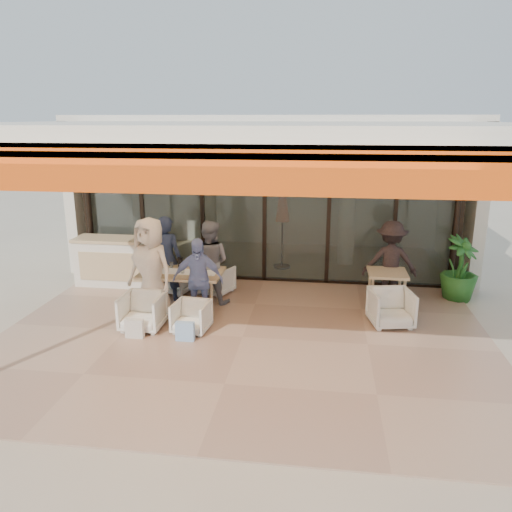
{
  "coord_description": "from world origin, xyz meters",
  "views": [
    {
      "loc": [
        1.22,
        -7.37,
        3.46
      ],
      "look_at": [
        0.1,
        0.9,
        1.15
      ],
      "focal_mm": 35.0,
      "sensor_mm": 36.0,
      "label": 1
    }
  ],
  "objects_px": {
    "chair_far_right": "(215,279)",
    "diner_navy": "(167,259)",
    "chair_far_left": "(175,275)",
    "side_chair": "(391,306)",
    "side_table": "(387,277)",
    "diner_grey": "(209,262)",
    "diner_periwinkle": "(198,280)",
    "chair_near_right": "(191,315)",
    "host_counter": "(120,261)",
    "dining_table": "(181,275)",
    "potted_palm": "(460,269)",
    "standing_woman": "(390,262)",
    "chair_near_left": "(143,310)",
    "diner_cream": "(151,269)"
  },
  "relations": [
    {
      "from": "chair_far_right",
      "to": "dining_table",
      "type": "bearing_deg",
      "value": 87.08
    },
    {
      "from": "chair_far_left",
      "to": "side_chair",
      "type": "height_order",
      "value": "chair_far_left"
    },
    {
      "from": "chair_far_right",
      "to": "chair_near_right",
      "type": "bearing_deg",
      "value": 111.5
    },
    {
      "from": "diner_navy",
      "to": "diner_periwinkle",
      "type": "xyz_separation_m",
      "value": [
        0.84,
        -0.9,
        -0.09
      ]
    },
    {
      "from": "chair_far_right",
      "to": "chair_near_right",
      "type": "distance_m",
      "value": 1.9
    },
    {
      "from": "chair_near_right",
      "to": "diner_cream",
      "type": "relative_size",
      "value": 0.32
    },
    {
      "from": "dining_table",
      "to": "side_table",
      "type": "xyz_separation_m",
      "value": [
        3.75,
        0.5,
        -0.05
      ]
    },
    {
      "from": "diner_grey",
      "to": "diner_periwinkle",
      "type": "distance_m",
      "value": 0.9
    },
    {
      "from": "side_chair",
      "to": "potted_palm",
      "type": "bearing_deg",
      "value": 34.86
    },
    {
      "from": "host_counter",
      "to": "chair_far_left",
      "type": "bearing_deg",
      "value": -11.03
    },
    {
      "from": "diner_cream",
      "to": "side_chair",
      "type": "height_order",
      "value": "diner_cream"
    },
    {
      "from": "diner_periwinkle",
      "to": "chair_far_right",
      "type": "bearing_deg",
      "value": 85.9
    },
    {
      "from": "chair_near_right",
      "to": "diner_grey",
      "type": "bearing_deg",
      "value": 96.14
    },
    {
      "from": "dining_table",
      "to": "chair_near_right",
      "type": "distance_m",
      "value": 1.12
    },
    {
      "from": "dining_table",
      "to": "diner_periwinkle",
      "type": "relative_size",
      "value": 1.0
    },
    {
      "from": "host_counter",
      "to": "diner_periwinkle",
      "type": "relative_size",
      "value": 1.23
    },
    {
      "from": "dining_table",
      "to": "chair_far_left",
      "type": "bearing_deg",
      "value": 113.59
    },
    {
      "from": "dining_table",
      "to": "diner_navy",
      "type": "distance_m",
      "value": 0.63
    },
    {
      "from": "dining_table",
      "to": "chair_far_left",
      "type": "height_order",
      "value": "dining_table"
    },
    {
      "from": "chair_far_left",
      "to": "diner_grey",
      "type": "relative_size",
      "value": 0.45
    },
    {
      "from": "diner_navy",
      "to": "host_counter",
      "type": "bearing_deg",
      "value": -24.25
    },
    {
      "from": "diner_cream",
      "to": "diner_periwinkle",
      "type": "relative_size",
      "value": 1.22
    },
    {
      "from": "diner_navy",
      "to": "side_chair",
      "type": "height_order",
      "value": "diner_navy"
    },
    {
      "from": "side_chair",
      "to": "standing_woman",
      "type": "bearing_deg",
      "value": 74.43
    },
    {
      "from": "chair_far_left",
      "to": "diner_cream",
      "type": "height_order",
      "value": "diner_cream"
    },
    {
      "from": "chair_near_left",
      "to": "diner_navy",
      "type": "xyz_separation_m",
      "value": [
        0.0,
        1.4,
        0.5
      ]
    },
    {
      "from": "diner_grey",
      "to": "standing_woman",
      "type": "height_order",
      "value": "diner_grey"
    },
    {
      "from": "chair_far_left",
      "to": "chair_far_right",
      "type": "relative_size",
      "value": 1.14
    },
    {
      "from": "chair_far_left",
      "to": "diner_cream",
      "type": "distance_m",
      "value": 1.5
    },
    {
      "from": "chair_far_left",
      "to": "side_table",
      "type": "xyz_separation_m",
      "value": [
        4.17,
        -0.44,
        0.27
      ]
    },
    {
      "from": "diner_grey",
      "to": "diner_cream",
      "type": "distance_m",
      "value": 1.24
    },
    {
      "from": "chair_near_right",
      "to": "side_table",
      "type": "distance_m",
      "value": 3.65
    },
    {
      "from": "standing_woman",
      "to": "side_table",
      "type": "bearing_deg",
      "value": 77.3
    },
    {
      "from": "chair_far_right",
      "to": "diner_navy",
      "type": "bearing_deg",
      "value": 52.27
    },
    {
      "from": "host_counter",
      "to": "chair_near_right",
      "type": "relative_size",
      "value": 3.16
    },
    {
      "from": "side_table",
      "to": "standing_woman",
      "type": "height_order",
      "value": "standing_woman"
    },
    {
      "from": "dining_table",
      "to": "diner_periwinkle",
      "type": "height_order",
      "value": "diner_periwinkle"
    },
    {
      "from": "chair_far_left",
      "to": "chair_near_left",
      "type": "bearing_deg",
      "value": 105.1
    },
    {
      "from": "chair_far_right",
      "to": "diner_periwinkle",
      "type": "relative_size",
      "value": 0.43
    },
    {
      "from": "chair_near_right",
      "to": "host_counter",
      "type": "bearing_deg",
      "value": 140.8
    },
    {
      "from": "chair_far_left",
      "to": "side_chair",
      "type": "bearing_deg",
      "value": 179.16
    },
    {
      "from": "side_table",
      "to": "host_counter",
      "type": "bearing_deg",
      "value": 172.78
    },
    {
      "from": "diner_grey",
      "to": "diner_periwinkle",
      "type": "relative_size",
      "value": 1.08
    },
    {
      "from": "diner_grey",
      "to": "standing_woman",
      "type": "xyz_separation_m",
      "value": [
        3.43,
        0.52,
        -0.01
      ]
    },
    {
      "from": "chair_near_left",
      "to": "diner_grey",
      "type": "height_order",
      "value": "diner_grey"
    },
    {
      "from": "chair_near_left",
      "to": "dining_table",
      "type": "bearing_deg",
      "value": 67.7
    },
    {
      "from": "diner_cream",
      "to": "standing_woman",
      "type": "relative_size",
      "value": 1.14
    },
    {
      "from": "host_counter",
      "to": "chair_near_left",
      "type": "bearing_deg",
      "value": -59.14
    },
    {
      "from": "chair_far_right",
      "to": "diner_navy",
      "type": "distance_m",
      "value": 1.11
    },
    {
      "from": "side_chair",
      "to": "standing_woman",
      "type": "height_order",
      "value": "standing_woman"
    }
  ]
}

